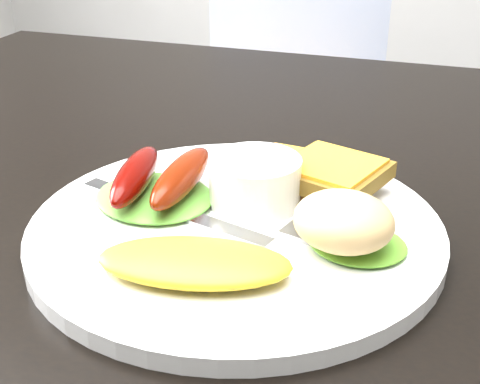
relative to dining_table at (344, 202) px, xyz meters
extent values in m
cube|color=black|center=(0.00, 0.00, 0.00)|extent=(1.20, 0.80, 0.04)
cube|color=tan|center=(-0.31, 0.93, -0.28)|extent=(0.55, 0.55, 0.05)
imported|color=navy|center=(-0.06, 0.45, -0.01)|extent=(0.61, 0.50, 1.44)
cylinder|color=white|center=(-0.06, -0.12, 0.03)|extent=(0.30, 0.30, 0.01)
ellipsoid|color=#579C29|center=(-0.13, -0.11, 0.04)|extent=(0.12, 0.11, 0.01)
ellipsoid|color=#5D9C28|center=(0.03, -0.13, 0.04)|extent=(0.07, 0.07, 0.01)
ellipsoid|color=yellow|center=(-0.06, -0.19, 0.04)|extent=(0.13, 0.08, 0.02)
ellipsoid|color=#640A02|center=(-0.14, -0.11, 0.05)|extent=(0.04, 0.10, 0.02)
ellipsoid|color=maroon|center=(-0.11, -0.10, 0.05)|extent=(0.03, 0.10, 0.03)
cylinder|color=white|center=(-0.05, -0.09, 0.05)|extent=(0.09, 0.09, 0.04)
cube|color=olive|center=(-0.03, -0.04, 0.04)|extent=(0.09, 0.09, 0.01)
cube|color=olive|center=(0.00, -0.06, 0.05)|extent=(0.09, 0.09, 0.01)
ellipsoid|color=#CCCA8A|center=(0.02, -0.14, 0.06)|extent=(0.08, 0.08, 0.04)
cube|color=#ADAFB7|center=(-0.11, -0.12, 0.03)|extent=(0.17, 0.06, 0.00)
camera|label=1|loc=(0.08, -0.52, 0.26)|focal=50.00mm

